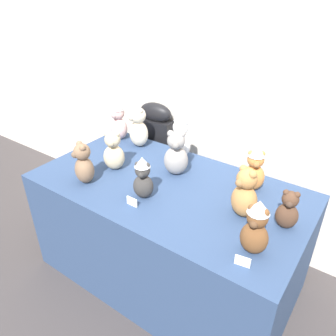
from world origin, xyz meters
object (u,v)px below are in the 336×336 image
(teddy_bear_cream, at_px, (138,128))
(display_table, at_px, (168,233))
(teddy_bear_charcoal, at_px, (143,178))
(teddy_bear_mocha, at_px, (84,164))
(teddy_bear_blush, at_px, (118,121))
(teddy_bear_sand, at_px, (114,152))
(teddy_bear_snow, at_px, (180,140))
(teddy_bear_chestnut, at_px, (256,228))
(teddy_bear_ginger, at_px, (254,169))
(teddy_bear_cocoa, at_px, (288,211))
(teddy_bear_ash, at_px, (176,154))
(teddy_bear_caramel, at_px, (245,194))
(instrument_case, at_px, (157,160))

(teddy_bear_cream, bearing_deg, display_table, -8.08)
(display_table, relative_size, teddy_bear_charcoal, 6.50)
(teddy_bear_mocha, bearing_deg, teddy_bear_blush, 142.14)
(teddy_bear_mocha, xyz_separation_m, teddy_bear_blush, (-0.26, 0.59, 0.03))
(teddy_bear_sand, distance_m, teddy_bear_snow, 0.47)
(display_table, relative_size, teddy_bear_cream, 5.44)
(teddy_bear_mocha, height_order, teddy_bear_sand, teddy_bear_sand)
(teddy_bear_sand, height_order, teddy_bear_chestnut, teddy_bear_chestnut)
(teddy_bear_ginger, height_order, teddy_bear_cocoa, teddy_bear_ginger)
(teddy_bear_cocoa, xyz_separation_m, teddy_bear_ash, (-0.75, 0.12, 0.04))
(teddy_bear_snow, distance_m, teddy_bear_cocoa, 0.91)
(teddy_bear_caramel, xyz_separation_m, teddy_bear_charcoal, (-0.53, -0.18, -0.01))
(teddy_bear_mocha, bearing_deg, instrument_case, 124.38)
(teddy_bear_ginger, bearing_deg, teddy_bear_chestnut, -95.31)
(teddy_bear_blush, bearing_deg, teddy_bear_cream, -5.30)
(teddy_bear_blush, bearing_deg, teddy_bear_chestnut, -26.05)
(teddy_bear_caramel, distance_m, teddy_bear_snow, 0.73)
(teddy_bear_ash, bearing_deg, teddy_bear_snow, 86.76)
(display_table, height_order, teddy_bear_ginger, teddy_bear_ginger)
(display_table, bearing_deg, teddy_bear_chestnut, -20.16)
(teddy_bear_cream, xyz_separation_m, teddy_bear_chestnut, (1.14, -0.56, -0.00))
(teddy_bear_caramel, relative_size, teddy_bear_cocoa, 1.32)
(teddy_bear_charcoal, bearing_deg, teddy_bear_blush, 117.49)
(teddy_bear_ginger, xyz_separation_m, teddy_bear_ash, (-0.47, -0.11, -0.00))
(teddy_bear_chestnut, bearing_deg, teddy_bear_blush, 155.33)
(teddy_bear_cream, height_order, teddy_bear_charcoal, teddy_bear_cream)
(display_table, distance_m, teddy_bear_mocha, 0.72)
(instrument_case, distance_m, teddy_bear_sand, 0.73)
(teddy_bear_mocha, bearing_deg, teddy_bear_snow, 92.43)
(instrument_case, bearing_deg, teddy_bear_mocha, -87.81)
(teddy_bear_cocoa, height_order, teddy_bear_charcoal, teddy_bear_charcoal)
(teddy_bear_blush, relative_size, teddy_bear_ash, 1.02)
(teddy_bear_cream, distance_m, teddy_bear_cocoa, 1.24)
(teddy_bear_mocha, relative_size, teddy_bear_sand, 0.99)
(teddy_bear_caramel, relative_size, teddy_bear_snow, 1.00)
(teddy_bear_mocha, height_order, teddy_bear_ash, teddy_bear_ash)
(display_table, bearing_deg, teddy_bear_cocoa, 1.94)
(teddy_bear_caramel, xyz_separation_m, teddy_bear_cocoa, (0.22, 0.03, -0.03))
(teddy_bear_mocha, height_order, teddy_bear_cream, teddy_bear_cream)
(teddy_bear_cocoa, relative_size, teddy_bear_chestnut, 0.76)
(teddy_bear_sand, relative_size, teddy_bear_ash, 0.90)
(teddy_bear_charcoal, distance_m, teddy_bear_ash, 0.33)
(teddy_bear_caramel, height_order, teddy_bear_cream, teddy_bear_cream)
(teddy_bear_cream, relative_size, teddy_bear_ginger, 1.07)
(teddy_bear_sand, height_order, teddy_bear_cream, teddy_bear_cream)
(teddy_bear_cream, relative_size, teddy_bear_cocoa, 1.42)
(display_table, xyz_separation_m, teddy_bear_charcoal, (-0.04, -0.18, 0.51))
(teddy_bear_caramel, bearing_deg, teddy_bear_chestnut, -32.16)
(teddy_bear_cream, bearing_deg, teddy_bear_blush, -157.03)
(teddy_bear_sand, bearing_deg, teddy_bear_caramel, -28.06)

